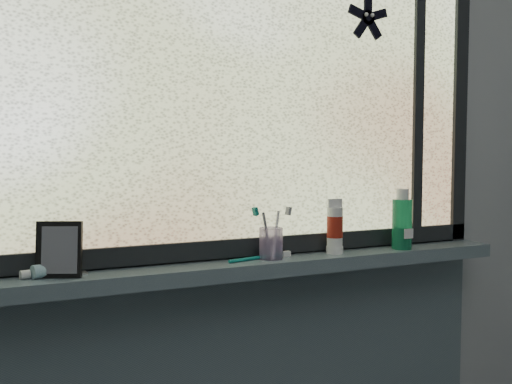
{
  "coord_description": "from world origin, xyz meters",
  "views": [
    {
      "loc": [
        -0.64,
        -0.17,
        1.31
      ],
      "look_at": [
        -0.07,
        1.05,
        1.22
      ],
      "focal_mm": 40.0,
      "sensor_mm": 36.0,
      "label": 1
    }
  ],
  "objects_px": {
    "toothbrush_cup": "(271,243)",
    "mouthwash_bottle": "(402,219)",
    "vanity_mirror": "(59,249)",
    "cream_tube": "(335,224)"
  },
  "relations": [
    {
      "from": "vanity_mirror",
      "to": "cream_tube",
      "type": "height_order",
      "value": "cream_tube"
    },
    {
      "from": "vanity_mirror",
      "to": "toothbrush_cup",
      "type": "height_order",
      "value": "vanity_mirror"
    },
    {
      "from": "vanity_mirror",
      "to": "mouthwash_bottle",
      "type": "bearing_deg",
      "value": 22.36
    },
    {
      "from": "vanity_mirror",
      "to": "cream_tube",
      "type": "bearing_deg",
      "value": 23.54
    },
    {
      "from": "toothbrush_cup",
      "to": "cream_tube",
      "type": "distance_m",
      "value": 0.21
    },
    {
      "from": "toothbrush_cup",
      "to": "mouthwash_bottle",
      "type": "xyz_separation_m",
      "value": [
        0.44,
        -0.02,
        0.05
      ]
    },
    {
      "from": "mouthwash_bottle",
      "to": "cream_tube",
      "type": "xyz_separation_m",
      "value": [
        -0.23,
        0.02,
        -0.01
      ]
    },
    {
      "from": "vanity_mirror",
      "to": "toothbrush_cup",
      "type": "distance_m",
      "value": 0.56
    },
    {
      "from": "vanity_mirror",
      "to": "mouthwash_bottle",
      "type": "height_order",
      "value": "mouthwash_bottle"
    },
    {
      "from": "vanity_mirror",
      "to": "mouthwash_bottle",
      "type": "relative_size",
      "value": 0.87
    }
  ]
}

